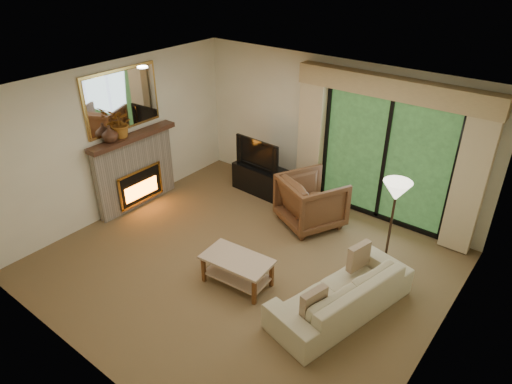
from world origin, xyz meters
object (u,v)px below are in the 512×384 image
Objects in this scene: media_console at (260,179)px; coffee_table at (237,271)px; armchair at (311,201)px; sofa at (341,293)px.

coffee_table is at bearing -56.25° from media_console.
armchair is 0.48× the size of sofa.
coffee_table is (1.40, -2.35, -0.04)m from media_console.
sofa is 1.45m from coffee_table.
coffee_table is at bearing -60.00° from sofa.
armchair is at bearing 86.06° from coffee_table.
media_console is 2.73m from coffee_table.
media_console is at bearing 116.10° from coffee_table.
sofa is at bearing -31.78° from media_console.
media_console is at bearing -111.10° from sofa.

